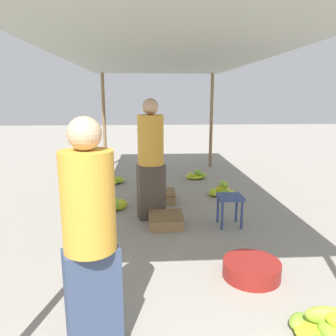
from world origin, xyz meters
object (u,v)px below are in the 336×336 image
Objects in this scene: vendor_foreground at (90,236)px; banana_pile_left_1 at (111,180)px; shopper_walking_mid at (151,158)px; banana_pile_right_0 at (330,330)px; crate_mid at (159,196)px; banana_pile_left_0 at (114,205)px; basin_black at (251,269)px; crate_near at (166,220)px; stool at (230,202)px; banana_pile_right_2 at (222,190)px; banana_pile_right_1 at (196,175)px.

vendor_foreground is 4.75m from banana_pile_left_1.
banana_pile_left_1 is at bearing 111.74° from shopper_walking_mid.
banana_pile_left_1 is 5.16m from banana_pile_right_0.
crate_mid is at bearing 108.72° from banana_pile_right_0.
shopper_walking_mid reaches higher than banana_pile_left_0.
crate_near is (-0.79, 1.39, 0.00)m from basin_black.
crate_mid is 1.14m from shopper_walking_mid.
shopper_walking_mid is (-0.99, 1.74, 0.84)m from basin_black.
crate_mid is at bearing 129.44° from stool.
banana_pile_right_0 is 3.70m from banana_pile_right_2.
banana_pile_right_2 is (0.33, 2.80, 0.01)m from basin_black.
stool is 2.28m from banana_pile_right_0.
shopper_walking_mid reaches higher than banana_pile_right_1.
banana_pile_right_0 is 0.98× the size of banana_pile_right_2.
shopper_walking_mid reaches higher than vendor_foreground.
banana_pile_right_2 is at bearing 51.30° from crate_near.
basin_black is 0.95m from banana_pile_right_0.
banana_pile_left_0 is at bearing -154.51° from crate_mid.
stool is at bearing 95.24° from banana_pile_right_0.
banana_pile_left_1 is 1.88m from banana_pile_right_1.
crate_near is at bearing -128.70° from banana_pile_right_2.
shopper_walking_mid is at bearing -141.23° from banana_pile_right_2.
vendor_foreground is 3.51m from crate_mid.
crate_near is (-0.84, -2.69, 0.01)m from banana_pile_right_1.
banana_pile_left_1 is (-1.92, 2.44, -0.28)m from stool.
vendor_foreground is 1.85m from basin_black.
crate_mid is at bearing -166.04° from banana_pile_right_2.
crate_mid is (0.74, 0.35, 0.01)m from banana_pile_left_0.
vendor_foreground is 3.40× the size of banana_pile_right_1.
banana_pile_left_0 is at bearing 92.95° from vendor_foreground.
banana_pile_right_0 reaches higher than basin_black.
stool is at bearing -88.74° from banana_pile_right_1.
basin_black is 0.96× the size of banana_pile_left_1.
crate_near is at bearing -107.35° from banana_pile_right_1.
stool is 0.92× the size of crate_near.
stool is 3.12m from banana_pile_left_1.
stool is 0.90× the size of banana_pile_right_1.
banana_pile_left_0 is 1.03× the size of banana_pile_right_2.
banana_pile_right_2 is (1.76, 3.67, -0.78)m from vendor_foreground.
basin_black is 1.18× the size of banana_pile_right_1.
banana_pile_right_2 is at bearing 83.21° from basin_black.
crate_near is at bearing 119.70° from basin_black.
banana_pile_left_0 is at bearing -161.37° from banana_pile_right_2.
stool is 0.76× the size of basin_black.
banana_pile_right_2 is (0.02, 3.70, 0.01)m from banana_pile_right_0.
banana_pile_right_0 is 1.13× the size of crate_near.
vendor_foreground is 2.75m from stool.
banana_pile_right_0 is (0.31, -0.90, 0.00)m from basin_black.
stool is 1.38m from basin_black.
vendor_foreground is 3.06× the size of banana_pile_right_2.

